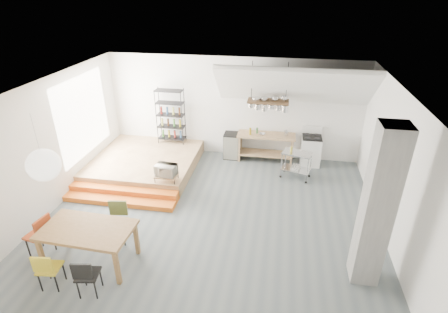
% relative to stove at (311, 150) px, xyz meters
% --- Properties ---
extents(floor, '(8.00, 8.00, 0.00)m').
position_rel_stove_xyz_m(floor, '(-2.50, -3.16, -0.48)').
color(floor, '#525C5F').
rests_on(floor, ground).
extents(wall_back, '(8.00, 0.04, 3.20)m').
position_rel_stove_xyz_m(wall_back, '(-2.50, 0.34, 1.12)').
color(wall_back, silver).
rests_on(wall_back, ground).
extents(wall_left, '(0.04, 7.00, 3.20)m').
position_rel_stove_xyz_m(wall_left, '(-6.50, -3.16, 1.12)').
color(wall_left, silver).
rests_on(wall_left, ground).
extents(wall_right, '(0.04, 7.00, 3.20)m').
position_rel_stove_xyz_m(wall_right, '(1.50, -3.16, 1.12)').
color(wall_right, silver).
rests_on(wall_right, ground).
extents(ceiling, '(8.00, 7.00, 0.02)m').
position_rel_stove_xyz_m(ceiling, '(-2.50, -3.16, 2.72)').
color(ceiling, white).
rests_on(ceiling, wall_back).
extents(slope_ceiling, '(4.40, 1.44, 1.32)m').
position_rel_stove_xyz_m(slope_ceiling, '(-0.70, -0.26, 2.07)').
color(slope_ceiling, white).
rests_on(slope_ceiling, wall_back).
extents(window_pane, '(0.02, 2.50, 2.20)m').
position_rel_stove_xyz_m(window_pane, '(-6.48, -1.66, 1.32)').
color(window_pane, white).
rests_on(window_pane, wall_left).
extents(platform, '(3.00, 3.00, 0.40)m').
position_rel_stove_xyz_m(platform, '(-5.00, -1.16, -0.28)').
color(platform, olive).
rests_on(platform, ground).
extents(step_lower, '(3.00, 0.35, 0.13)m').
position_rel_stove_xyz_m(step_lower, '(-5.00, -3.11, -0.41)').
color(step_lower, orange).
rests_on(step_lower, ground).
extents(step_upper, '(3.00, 0.35, 0.27)m').
position_rel_stove_xyz_m(step_upper, '(-5.00, -2.76, -0.35)').
color(step_upper, orange).
rests_on(step_upper, ground).
extents(concrete_column, '(0.50, 0.50, 3.20)m').
position_rel_stove_xyz_m(concrete_column, '(0.80, -4.66, 1.12)').
color(concrete_column, slate).
rests_on(concrete_column, ground).
extents(kitchen_counter, '(1.80, 0.60, 0.91)m').
position_rel_stove_xyz_m(kitchen_counter, '(-1.40, -0.01, 0.15)').
color(kitchen_counter, olive).
rests_on(kitchen_counter, ground).
extents(stove, '(0.60, 0.60, 1.18)m').
position_rel_stove_xyz_m(stove, '(0.00, 0.00, 0.00)').
color(stove, white).
rests_on(stove, ground).
extents(pot_rack, '(1.20, 0.50, 1.43)m').
position_rel_stove_xyz_m(pot_rack, '(-1.37, -0.23, 1.50)').
color(pot_rack, '#432D1B').
rests_on(pot_rack, ceiling).
extents(wire_shelving, '(0.88, 0.38, 1.80)m').
position_rel_stove_xyz_m(wire_shelving, '(-4.50, 0.04, 0.85)').
color(wire_shelving, black).
rests_on(wire_shelving, platform).
extents(microwave_shelf, '(0.60, 0.40, 0.16)m').
position_rel_stove_xyz_m(microwave_shelf, '(-3.90, -2.41, 0.07)').
color(microwave_shelf, olive).
rests_on(microwave_shelf, platform).
extents(paper_lantern, '(0.60, 0.60, 0.60)m').
position_rel_stove_xyz_m(paper_lantern, '(-5.20, -5.16, 1.72)').
color(paper_lantern, white).
rests_on(paper_lantern, ceiling).
extents(dining_table, '(1.83, 1.08, 0.85)m').
position_rel_stove_xyz_m(dining_table, '(-4.60, -5.19, 0.28)').
color(dining_table, brown).
rests_on(dining_table, ground).
extents(chair_mustard, '(0.43, 0.43, 0.85)m').
position_rel_stove_xyz_m(chair_mustard, '(-5.02, -5.97, 0.02)').
color(chair_mustard, gold).
rests_on(chair_mustard, ground).
extents(chair_black, '(0.45, 0.45, 0.85)m').
position_rel_stove_xyz_m(chair_black, '(-4.23, -6.00, 0.03)').
color(chair_black, black).
rests_on(chair_black, ground).
extents(chair_olive, '(0.48, 0.48, 0.92)m').
position_rel_stove_xyz_m(chair_olive, '(-4.36, -4.39, 0.07)').
color(chair_olive, '#57622E').
rests_on(chair_olive, ground).
extents(chair_red, '(0.50, 0.50, 0.96)m').
position_rel_stove_xyz_m(chair_red, '(-5.70, -5.15, 0.09)').
color(chair_red, '#A23A17').
rests_on(chair_red, ground).
extents(rolling_cart, '(0.91, 0.66, 0.81)m').
position_rel_stove_xyz_m(rolling_cart, '(-0.46, -0.96, 0.05)').
color(rolling_cart, silver).
rests_on(rolling_cart, ground).
extents(mini_fridge, '(0.49, 0.49, 0.84)m').
position_rel_stove_xyz_m(mini_fridge, '(-2.50, 0.04, -0.06)').
color(mini_fridge, black).
rests_on(mini_fridge, ground).
extents(microwave, '(0.59, 0.44, 0.30)m').
position_rel_stove_xyz_m(microwave, '(-3.90, -2.41, 0.24)').
color(microwave, beige).
rests_on(microwave, microwave_shelf).
extents(bowl, '(0.26, 0.26, 0.05)m').
position_rel_stove_xyz_m(bowl, '(-1.53, -0.06, 0.45)').
color(bowl, silver).
rests_on(bowl, kitchen_counter).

